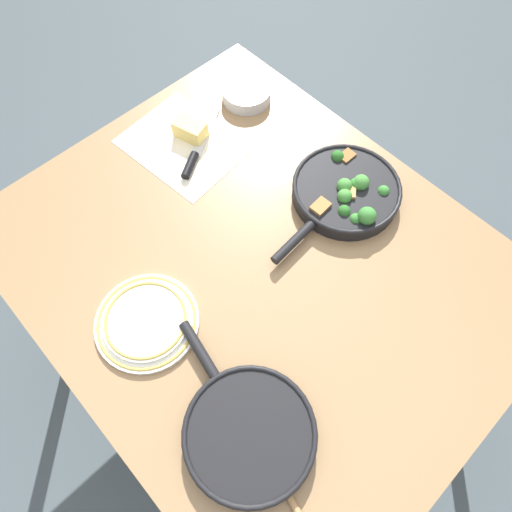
{
  "coord_description": "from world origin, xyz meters",
  "views": [
    {
      "loc": [
        0.38,
        -0.36,
        1.77
      ],
      "look_at": [
        0.0,
        0.0,
        0.77
      ],
      "focal_mm": 32.0,
      "sensor_mm": 36.0,
      "label": 1
    }
  ],
  "objects_px": {
    "skillet_broccoli": "(346,192)",
    "dinner_plate_stack": "(146,321)",
    "wooden_spoon": "(292,502)",
    "cheese_block": "(190,130)",
    "skillet_eggs": "(249,433)",
    "grater_knife": "(196,152)",
    "prep_bowl_steel": "(246,93)"
  },
  "relations": [
    {
      "from": "skillet_eggs",
      "to": "cheese_block",
      "type": "bearing_deg",
      "value": -20.79
    },
    {
      "from": "wooden_spoon",
      "to": "skillet_broccoli",
      "type": "bearing_deg",
      "value": -42.89
    },
    {
      "from": "wooden_spoon",
      "to": "grater_knife",
      "type": "height_order",
      "value": "grater_knife"
    },
    {
      "from": "skillet_eggs",
      "to": "cheese_block",
      "type": "height_order",
      "value": "cheese_block"
    },
    {
      "from": "dinner_plate_stack",
      "to": "skillet_broccoli",
      "type": "bearing_deg",
      "value": 82.46
    },
    {
      "from": "skillet_broccoli",
      "to": "wooden_spoon",
      "type": "height_order",
      "value": "skillet_broccoli"
    },
    {
      "from": "skillet_broccoli",
      "to": "dinner_plate_stack",
      "type": "distance_m",
      "value": 0.6
    },
    {
      "from": "wooden_spoon",
      "to": "cheese_block",
      "type": "bearing_deg",
      "value": -14.44
    },
    {
      "from": "grater_knife",
      "to": "prep_bowl_steel",
      "type": "xyz_separation_m",
      "value": [
        -0.06,
        0.25,
        0.01
      ]
    },
    {
      "from": "skillet_broccoli",
      "to": "dinner_plate_stack",
      "type": "height_order",
      "value": "skillet_broccoli"
    },
    {
      "from": "skillet_broccoli",
      "to": "cheese_block",
      "type": "height_order",
      "value": "skillet_broccoli"
    },
    {
      "from": "dinner_plate_stack",
      "to": "grater_knife",
      "type": "bearing_deg",
      "value": 127.19
    },
    {
      "from": "skillet_eggs",
      "to": "dinner_plate_stack",
      "type": "relative_size",
      "value": 1.71
    },
    {
      "from": "grater_knife",
      "to": "prep_bowl_steel",
      "type": "relative_size",
      "value": 1.67
    },
    {
      "from": "skillet_eggs",
      "to": "prep_bowl_steel",
      "type": "bearing_deg",
      "value": -32.0
    },
    {
      "from": "cheese_block",
      "to": "prep_bowl_steel",
      "type": "relative_size",
      "value": 0.69
    },
    {
      "from": "skillet_broccoli",
      "to": "prep_bowl_steel",
      "type": "height_order",
      "value": "skillet_broccoli"
    },
    {
      "from": "skillet_broccoli",
      "to": "cheese_block",
      "type": "xyz_separation_m",
      "value": [
        -0.45,
        -0.16,
        -0.0
      ]
    },
    {
      "from": "skillet_eggs",
      "to": "grater_knife",
      "type": "xyz_separation_m",
      "value": [
        -0.65,
        0.4,
        -0.01
      ]
    },
    {
      "from": "wooden_spoon",
      "to": "dinner_plate_stack",
      "type": "bearing_deg",
      "value": 11.47
    },
    {
      "from": "wooden_spoon",
      "to": "dinner_plate_stack",
      "type": "relative_size",
      "value": 1.59
    },
    {
      "from": "skillet_broccoli",
      "to": "grater_knife",
      "type": "relative_size",
      "value": 1.75
    },
    {
      "from": "wooden_spoon",
      "to": "cheese_block",
      "type": "distance_m",
      "value": 0.97
    },
    {
      "from": "wooden_spoon",
      "to": "cheese_block",
      "type": "xyz_separation_m",
      "value": [
        -0.86,
        0.46,
        0.02
      ]
    },
    {
      "from": "wooden_spoon",
      "to": "grater_knife",
      "type": "bearing_deg",
      "value": -14.54
    },
    {
      "from": "cheese_block",
      "to": "dinner_plate_stack",
      "type": "height_order",
      "value": "cheese_block"
    },
    {
      "from": "dinner_plate_stack",
      "to": "prep_bowl_steel",
      "type": "distance_m",
      "value": 0.76
    },
    {
      "from": "wooden_spoon",
      "to": "prep_bowl_steel",
      "type": "height_order",
      "value": "prep_bowl_steel"
    },
    {
      "from": "wooden_spoon",
      "to": "dinner_plate_stack",
      "type": "xyz_separation_m",
      "value": [
        -0.49,
        0.02,
        0.01
      ]
    },
    {
      "from": "grater_knife",
      "to": "skillet_eggs",
      "type": "bearing_deg",
      "value": -153.18
    },
    {
      "from": "cheese_block",
      "to": "prep_bowl_steel",
      "type": "distance_m",
      "value": 0.22
    },
    {
      "from": "cheese_block",
      "to": "prep_bowl_steel",
      "type": "height_order",
      "value": "cheese_block"
    }
  ]
}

